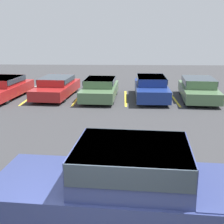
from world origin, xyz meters
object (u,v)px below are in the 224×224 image
at_px(parked_sedan_c, 100,88).
at_px(parked_sedan_b, 57,86).
at_px(pickup_truck, 147,194).
at_px(parked_sedan_a, 4,87).
at_px(parked_sedan_e, 198,88).
at_px(parked_sedan_d, 151,87).
at_px(wheel_stop_curb, 41,87).

bearing_deg(parked_sedan_c, parked_sedan_b, -97.61).
bearing_deg(pickup_truck, parked_sedan_a, 125.72).
height_order(parked_sedan_b, parked_sedan_c, parked_sedan_b).
bearing_deg(pickup_truck, parked_sedan_c, 102.99).
distance_m(parked_sedan_a, parked_sedan_c, 5.52).
bearing_deg(parked_sedan_e, parked_sedan_c, -85.19).
bearing_deg(parked_sedan_d, parked_sedan_b, -92.66).
distance_m(pickup_truck, parked_sedan_c, 12.23).
height_order(pickup_truck, wheel_stop_curb, pickup_truck).
bearing_deg(parked_sedan_d, pickup_truck, -4.41).
relative_size(parked_sedan_a, parked_sedan_c, 1.12).
relative_size(parked_sedan_e, wheel_stop_curb, 2.51).
distance_m(pickup_truck, parked_sedan_d, 12.30).
xyz_separation_m(parked_sedan_b, parked_sedan_c, (2.57, -0.48, -0.01)).
bearing_deg(parked_sedan_b, parked_sedan_a, -75.74).
bearing_deg(parked_sedan_a, wheel_stop_curb, 161.77).
bearing_deg(parked_sedan_c, parked_sedan_e, 93.15).
distance_m(parked_sedan_d, parked_sedan_e, 2.62).
relative_size(parked_sedan_c, parked_sedan_e, 0.93).
bearing_deg(wheel_stop_curb, parked_sedan_c, -35.41).
bearing_deg(parked_sedan_d, wheel_stop_curb, -110.97).
height_order(pickup_truck, parked_sedan_a, pickup_truck).
bearing_deg(parked_sedan_b, pickup_truck, 24.16).
bearing_deg(parked_sedan_a, parked_sedan_c, 95.72).
height_order(parked_sedan_d, wheel_stop_curb, parked_sedan_d).
xyz_separation_m(parked_sedan_b, parked_sedan_e, (8.07, -0.47, 0.02)).
distance_m(parked_sedan_d, wheel_stop_curb, 7.64).
height_order(parked_sedan_a, parked_sedan_e, parked_sedan_e).
height_order(parked_sedan_e, wheel_stop_curb, parked_sedan_e).
bearing_deg(wheel_stop_curb, parked_sedan_b, -57.02).
xyz_separation_m(parked_sedan_e, wheel_stop_curb, (-9.69, 2.97, -0.57)).
bearing_deg(parked_sedan_c, wheel_stop_curb, -122.36).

